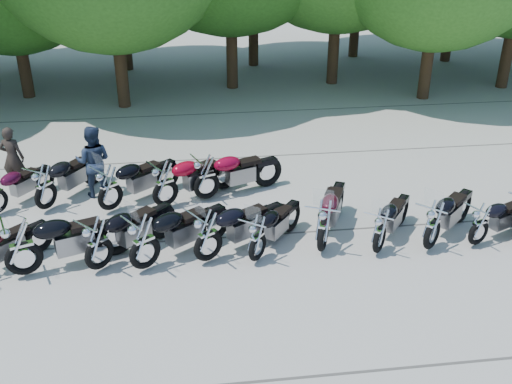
{
  "coord_description": "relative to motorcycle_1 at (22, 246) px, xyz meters",
  "views": [
    {
      "loc": [
        -1.48,
        -10.07,
        6.93
      ],
      "look_at": [
        0.0,
        1.5,
        1.1
      ],
      "focal_mm": 42.0,
      "sensor_mm": 36.0,
      "label": 1
    }
  ],
  "objects": [
    {
      "name": "ground",
      "position": [
        4.78,
        -0.47,
        -0.73
      ],
      "size": [
        90.0,
        90.0,
        0.0
      ],
      "primitive_type": "plane",
      "color": "gray",
      "rests_on": "ground"
    },
    {
      "name": "motorcycle_1",
      "position": [
        0.0,
        0.0,
        0.0
      ],
      "size": [
        2.68,
        1.61,
        1.45
      ],
      "primitive_type": null,
      "rotation": [
        0.0,
        0.0,
        1.92
      ],
      "color": "black",
      "rests_on": "ground"
    },
    {
      "name": "motorcycle_2",
      "position": [
        1.45,
        0.04,
        -0.05
      ],
      "size": [
        2.22,
        2.18,
        1.35
      ],
      "primitive_type": null,
      "rotation": [
        0.0,
        0.0,
        2.34
      ],
      "color": "black",
      "rests_on": "ground"
    },
    {
      "name": "motorcycle_3",
      "position": [
        2.37,
        -0.07,
        -0.02
      ],
      "size": [
        2.47,
        2.04,
        1.4
      ],
      "primitive_type": null,
      "rotation": [
        0.0,
        0.0,
        2.18
      ],
      "color": "black",
      "rests_on": "ground"
    },
    {
      "name": "motorcycle_4",
      "position": [
        3.66,
        0.06,
        -0.05
      ],
      "size": [
        2.43,
        1.86,
        1.36
      ],
      "primitive_type": null,
      "rotation": [
        0.0,
        0.0,
        2.11
      ],
      "color": "black",
      "rests_on": "ground"
    },
    {
      "name": "motorcycle_5",
      "position": [
        4.67,
        -0.04,
        -0.13
      ],
      "size": [
        1.81,
        2.07,
        1.2
      ],
      "primitive_type": null,
      "rotation": [
        0.0,
        0.0,
        2.48
      ],
      "color": "black",
      "rests_on": "ground"
    },
    {
      "name": "motorcycle_6",
      "position": [
        6.11,
        0.16,
        -0.04
      ],
      "size": [
        1.68,
        2.5,
        1.37
      ],
      "primitive_type": null,
      "rotation": [
        0.0,
        0.0,
        2.71
      ],
      "color": "#360712",
      "rests_on": "ground"
    },
    {
      "name": "motorcycle_7",
      "position": [
        7.28,
        -0.05,
        -0.13
      ],
      "size": [
        1.78,
        2.06,
        1.19
      ],
      "primitive_type": null,
      "rotation": [
        0.0,
        0.0,
        2.49
      ],
      "color": "black",
      "rests_on": "ground"
    },
    {
      "name": "motorcycle_8",
      "position": [
        8.43,
        -0.07,
        -0.07
      ],
      "size": [
        2.17,
        2.11,
        1.31
      ],
      "primitive_type": null,
      "rotation": [
        0.0,
        0.0,
        2.33
      ],
      "color": "black",
      "rests_on": "ground"
    },
    {
      "name": "motorcycle_9",
      "position": [
        9.5,
        -0.04,
        -0.15
      ],
      "size": [
        2.11,
        1.42,
        1.15
      ],
      "primitive_type": null,
      "rotation": [
        0.0,
        0.0,
        2.0
      ],
      "color": "black",
      "rests_on": "ground"
    },
    {
      "name": "motorcycle_12",
      "position": [
        -0.1,
        2.86,
        -0.06
      ],
      "size": [
        1.93,
        2.36,
        1.34
      ],
      "primitive_type": null,
      "rotation": [
        0.0,
        0.0,
        2.54
      ],
      "color": "black",
      "rests_on": "ground"
    },
    {
      "name": "motorcycle_13",
      "position": [
        1.45,
        2.6,
        -0.05
      ],
      "size": [
        2.31,
        2.07,
        1.35
      ],
      "primitive_type": null,
      "rotation": [
        0.0,
        0.0,
        2.25
      ],
      "color": "black",
      "rests_on": "ground"
    },
    {
      "name": "motorcycle_14",
      "position": [
        2.76,
        2.63,
        -0.04
      ],
      "size": [
        2.47,
        1.88,
        1.38
      ],
      "primitive_type": null,
      "rotation": [
        0.0,
        0.0,
        2.11
      ],
      "color": "maroon",
      "rests_on": "ground"
    },
    {
      "name": "motorcycle_15",
      "position": [
        3.78,
        2.89,
        -0.04
      ],
      "size": [
        2.53,
        1.57,
        1.37
      ],
      "primitive_type": null,
      "rotation": [
        0.0,
        0.0,
        1.94
      ],
      "color": "maroon",
      "rests_on": "ground"
    },
    {
      "name": "rider_0",
      "position": [
        -1.12,
        4.3,
        0.12
      ],
      "size": [
        0.69,
        0.52,
        1.68
      ],
      "primitive_type": "imported",
      "rotation": [
        0.0,
        0.0,
        2.93
      ],
      "color": "black",
      "rests_on": "ground"
    },
    {
      "name": "rider_1",
      "position": [
        1.01,
        3.58,
        0.21
      ],
      "size": [
        0.99,
        0.81,
        1.86
      ],
      "primitive_type": "imported",
      "rotation": [
        0.0,
        0.0,
        3.02
      ],
      "color": "#212E46",
      "rests_on": "ground"
    }
  ]
}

